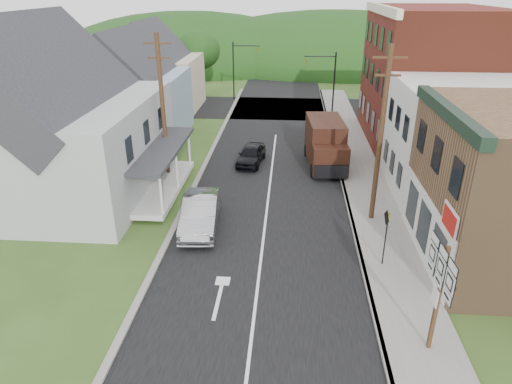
% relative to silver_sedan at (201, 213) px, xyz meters
% --- Properties ---
extents(ground, '(120.00, 120.00, 0.00)m').
position_rel_silver_sedan_xyz_m(ground, '(3.28, -1.99, -0.82)').
color(ground, '#2D4719').
rests_on(ground, ground).
extents(road, '(9.00, 90.00, 0.02)m').
position_rel_silver_sedan_xyz_m(road, '(3.28, 8.01, -0.82)').
color(road, black).
rests_on(road, ground).
extents(cross_road, '(60.00, 9.00, 0.02)m').
position_rel_silver_sedan_xyz_m(cross_road, '(3.28, 25.01, -0.82)').
color(cross_road, black).
rests_on(cross_road, ground).
extents(sidewalk_right, '(2.80, 55.00, 0.15)m').
position_rel_silver_sedan_xyz_m(sidewalk_right, '(9.18, 6.01, -0.74)').
color(sidewalk_right, slate).
rests_on(sidewalk_right, ground).
extents(curb_right, '(0.20, 55.00, 0.15)m').
position_rel_silver_sedan_xyz_m(curb_right, '(7.83, 6.01, -0.74)').
color(curb_right, slate).
rests_on(curb_right, ground).
extents(curb_left, '(0.30, 55.00, 0.12)m').
position_rel_silver_sedan_xyz_m(curb_left, '(-1.37, 6.01, -0.76)').
color(curb_left, slate).
rests_on(curb_left, ground).
extents(storefront_white, '(8.00, 7.00, 6.50)m').
position_rel_silver_sedan_xyz_m(storefront_white, '(14.58, 5.51, 2.43)').
color(storefront_white, silver).
rests_on(storefront_white, ground).
extents(storefront_red, '(8.00, 12.00, 10.00)m').
position_rel_silver_sedan_xyz_m(storefront_red, '(14.58, 15.01, 4.18)').
color(storefront_red, maroon).
rests_on(storefront_red, ground).
extents(house_gray, '(10.20, 12.24, 8.35)m').
position_rel_silver_sedan_xyz_m(house_gray, '(-8.72, 4.01, 3.42)').
color(house_gray, '#9FA1A4').
rests_on(house_gray, ground).
extents(house_blue, '(7.14, 8.16, 7.28)m').
position_rel_silver_sedan_xyz_m(house_blue, '(-7.72, 15.01, 2.87)').
color(house_blue, '#7E92AC').
rests_on(house_blue, ground).
extents(house_cream, '(7.14, 8.16, 7.28)m').
position_rel_silver_sedan_xyz_m(house_cream, '(-8.22, 24.01, 2.87)').
color(house_cream, beige).
rests_on(house_cream, ground).
extents(utility_pole_right, '(1.60, 0.26, 9.00)m').
position_rel_silver_sedan_xyz_m(utility_pole_right, '(8.88, 1.51, 3.84)').
color(utility_pole_right, '#472D19').
rests_on(utility_pole_right, ground).
extents(utility_pole_left, '(1.60, 0.26, 9.00)m').
position_rel_silver_sedan_xyz_m(utility_pole_left, '(-3.22, 6.01, 3.84)').
color(utility_pole_left, '#472D19').
rests_on(utility_pole_left, ground).
extents(traffic_signal_right, '(2.87, 0.20, 6.00)m').
position_rel_silver_sedan_xyz_m(traffic_signal_right, '(7.58, 21.51, 2.94)').
color(traffic_signal_right, black).
rests_on(traffic_signal_right, ground).
extents(traffic_signal_left, '(2.87, 0.20, 6.00)m').
position_rel_silver_sedan_xyz_m(traffic_signal_left, '(-1.02, 28.51, 2.94)').
color(traffic_signal_left, black).
rests_on(traffic_signal_left, ground).
extents(tree_left_b, '(4.80, 4.80, 6.94)m').
position_rel_silver_sedan_xyz_m(tree_left_b, '(-13.72, 10.01, 4.06)').
color(tree_left_b, '#382616').
rests_on(tree_left_b, ground).
extents(tree_left_c, '(5.80, 5.80, 8.41)m').
position_rel_silver_sedan_xyz_m(tree_left_c, '(-15.72, 18.01, 5.12)').
color(tree_left_c, '#382616').
rests_on(tree_left_c, ground).
extents(tree_left_d, '(4.80, 4.80, 6.94)m').
position_rel_silver_sedan_xyz_m(tree_left_d, '(-5.72, 30.01, 4.06)').
color(tree_left_d, '#382616').
rests_on(tree_left_d, ground).
extents(forested_ridge, '(90.00, 30.00, 16.00)m').
position_rel_silver_sedan_xyz_m(forested_ridge, '(3.28, 53.01, -0.82)').
color(forested_ridge, '#113510').
rests_on(forested_ridge, ground).
extents(silver_sedan, '(2.13, 5.10, 1.64)m').
position_rel_silver_sedan_xyz_m(silver_sedan, '(0.00, 0.00, 0.00)').
color(silver_sedan, '#A3A3A8').
rests_on(silver_sedan, ground).
extents(dark_sedan, '(2.06, 4.06, 1.33)m').
position_rel_silver_sedan_xyz_m(dark_sedan, '(1.79, 9.30, -0.16)').
color(dark_sedan, black).
rests_on(dark_sedan, ground).
extents(delivery_van, '(2.71, 5.78, 3.14)m').
position_rel_silver_sedan_xyz_m(delivery_van, '(6.86, 9.23, 0.77)').
color(delivery_van, black).
rests_on(delivery_van, ground).
extents(route_sign_cluster, '(0.23, 2.29, 4.01)m').
position_rel_silver_sedan_xyz_m(route_sign_cluster, '(9.32, -7.99, 1.93)').
color(route_sign_cluster, '#472D19').
rests_on(route_sign_cluster, sidewalk_right).
extents(warning_sign, '(0.15, 0.74, 2.68)m').
position_rel_silver_sedan_xyz_m(warning_sign, '(8.66, -2.93, 1.04)').
color(warning_sign, black).
rests_on(warning_sign, sidewalk_right).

